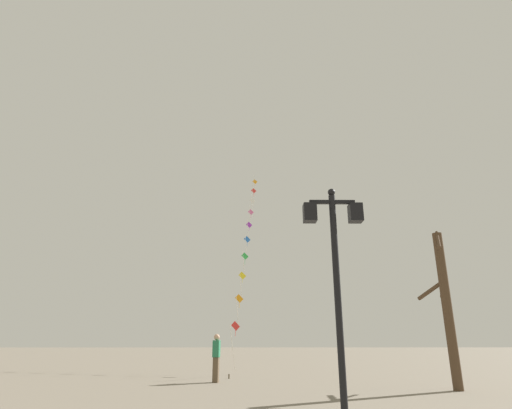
# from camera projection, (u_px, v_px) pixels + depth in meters

# --- Properties ---
(ground_plane) EXTENTS (160.00, 160.00, 0.00)m
(ground_plane) POSITION_uv_depth(u_px,v_px,m) (248.00, 371.00, 20.92)
(ground_plane) COLOR #756B5B
(twin_lantern_lamp_post) EXTENTS (1.28, 0.28, 4.66)m
(twin_lantern_lamp_post) POSITION_uv_depth(u_px,v_px,m) (335.00, 252.00, 8.74)
(twin_lantern_lamp_post) COLOR black
(twin_lantern_lamp_post) RESTS_ON ground_plane
(kite_train) EXTENTS (1.47, 16.01, 15.02)m
(kite_train) POSITION_uv_depth(u_px,v_px,m) (247.00, 239.00, 27.15)
(kite_train) COLOR brown
(kite_train) RESTS_ON ground_plane
(kite_flyer) EXTENTS (0.28, 0.62, 1.71)m
(kite_flyer) POSITION_uv_depth(u_px,v_px,m) (216.00, 356.00, 15.57)
(kite_flyer) COLOR brown
(kite_flyer) RESTS_ON ground_plane
(bare_tree) EXTENTS (1.04, 1.77, 5.05)m
(bare_tree) POSITION_uv_depth(u_px,v_px,m) (446.00, 305.00, 13.55)
(bare_tree) COLOR #4C3826
(bare_tree) RESTS_ON ground_plane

